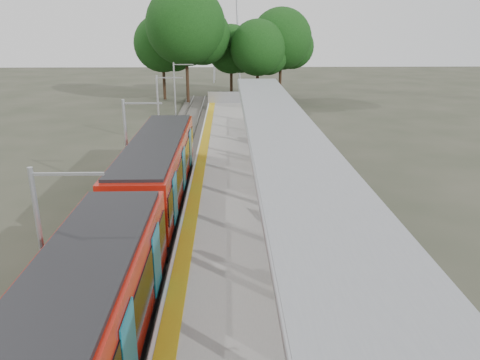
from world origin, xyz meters
name	(u,v)px	position (x,y,z in m)	size (l,w,h in m)	color
trackbed	(165,189)	(-4.50, 20.00, 0.12)	(3.00, 70.00, 0.24)	#59544C
platform	(244,182)	(0.00, 20.00, 0.50)	(6.00, 50.00, 1.00)	gray
tactile_strip	(199,174)	(-2.55, 20.00, 1.01)	(0.60, 50.00, 0.02)	gold
end_fence	(236,97)	(0.00, 44.95, 1.60)	(6.00, 0.10, 1.20)	#9EA0A5
train	(130,226)	(-4.50, 10.52, 2.05)	(2.74, 27.60, 3.62)	black
canopy	(281,133)	(1.61, 16.19, 4.20)	(3.27, 38.00, 3.66)	#9EA0A5
tree_cluster	(218,37)	(-2.03, 52.56, 7.55)	(21.68, 13.21, 13.44)	#382316
catenary_masts	(128,146)	(-6.22, 19.00, 2.91)	(2.08, 48.16, 5.40)	#9EA0A5
bench_mid	(299,216)	(2.05, 12.43, 1.58)	(0.94, 1.69, 1.11)	#101853
bench_far	(260,136)	(1.42, 27.03, 1.51)	(0.64, 1.46, 0.96)	#101853
info_pillar_near	(283,265)	(0.85, 7.88, 1.81)	(0.42, 0.42, 1.87)	beige
info_pillar_far	(257,151)	(0.88, 22.23, 1.70)	(0.36, 0.36, 1.61)	beige
litter_bin	(307,279)	(1.58, 7.58, 1.46)	(0.45, 0.45, 0.91)	#9EA0A5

